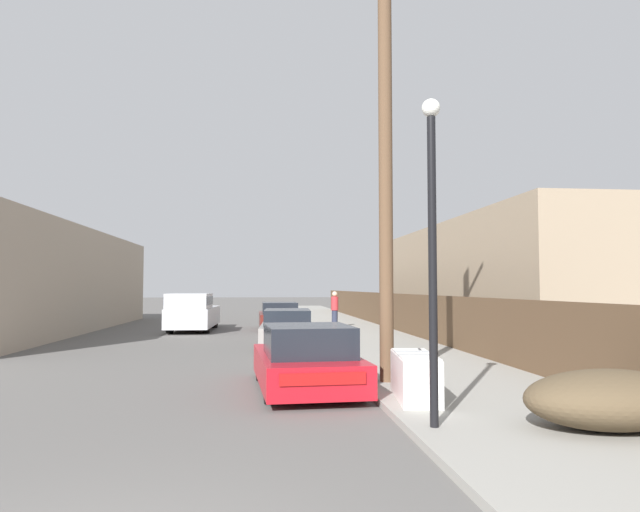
{
  "coord_description": "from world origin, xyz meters",
  "views": [
    {
      "loc": [
        1.17,
        -3.8,
        2.04
      ],
      "look_at": [
        2.35,
        7.41,
        2.65
      ],
      "focal_mm": 32.0,
      "sensor_mm": 36.0,
      "label": 1
    }
  ],
  "objects_px": {
    "parked_sports_car_red": "(306,361)",
    "utility_pole": "(385,151)",
    "discarded_fridge": "(415,376)",
    "street_lamp": "(432,234)",
    "pickup_truck": "(192,312)",
    "brush_pile": "(611,399)",
    "pedestrian": "(335,309)",
    "car_parked_mid": "(287,329)",
    "car_parked_far": "(279,317)"
  },
  "relations": [
    {
      "from": "parked_sports_car_red",
      "to": "pickup_truck",
      "type": "bearing_deg",
      "value": 100.98
    },
    {
      "from": "parked_sports_car_red",
      "to": "brush_pile",
      "type": "distance_m",
      "value": 5.51
    },
    {
      "from": "discarded_fridge",
      "to": "street_lamp",
      "type": "relative_size",
      "value": 0.4
    },
    {
      "from": "pickup_truck",
      "to": "brush_pile",
      "type": "xyz_separation_m",
      "value": [
        7.84,
        -19.53,
        -0.36
      ]
    },
    {
      "from": "pedestrian",
      "to": "street_lamp",
      "type": "bearing_deg",
      "value": -93.41
    },
    {
      "from": "pickup_truck",
      "to": "pedestrian",
      "type": "relative_size",
      "value": 3.18
    },
    {
      "from": "discarded_fridge",
      "to": "pickup_truck",
      "type": "bearing_deg",
      "value": 115.1
    },
    {
      "from": "pickup_truck",
      "to": "brush_pile",
      "type": "relative_size",
      "value": 2.28
    },
    {
      "from": "pickup_truck",
      "to": "car_parked_mid",
      "type": "bearing_deg",
      "value": 120.0
    },
    {
      "from": "pickup_truck",
      "to": "pedestrian",
      "type": "height_order",
      "value": "pedestrian"
    },
    {
      "from": "utility_pole",
      "to": "parked_sports_car_red",
      "type": "bearing_deg",
      "value": -173.27
    },
    {
      "from": "brush_pile",
      "to": "parked_sports_car_red",
      "type": "bearing_deg",
      "value": 133.76
    },
    {
      "from": "discarded_fridge",
      "to": "pedestrian",
      "type": "xyz_separation_m",
      "value": [
        0.89,
        17.33,
        0.49
      ]
    },
    {
      "from": "car_parked_far",
      "to": "street_lamp",
      "type": "relative_size",
      "value": 0.91
    },
    {
      "from": "parked_sports_car_red",
      "to": "street_lamp",
      "type": "height_order",
      "value": "street_lamp"
    },
    {
      "from": "parked_sports_car_red",
      "to": "brush_pile",
      "type": "height_order",
      "value": "parked_sports_car_red"
    },
    {
      "from": "discarded_fridge",
      "to": "car_parked_mid",
      "type": "height_order",
      "value": "car_parked_mid"
    },
    {
      "from": "street_lamp",
      "to": "brush_pile",
      "type": "distance_m",
      "value": 3.28
    },
    {
      "from": "brush_pile",
      "to": "pedestrian",
      "type": "relative_size",
      "value": 1.4
    },
    {
      "from": "discarded_fridge",
      "to": "car_parked_far",
      "type": "xyz_separation_m",
      "value": [
        -1.73,
        17.89,
        0.1
      ]
    },
    {
      "from": "street_lamp",
      "to": "pedestrian",
      "type": "distance_m",
      "value": 19.37
    },
    {
      "from": "discarded_fridge",
      "to": "street_lamp",
      "type": "bearing_deg",
      "value": -91.11
    },
    {
      "from": "pickup_truck",
      "to": "pedestrian",
      "type": "bearing_deg",
      "value": -177.51
    },
    {
      "from": "parked_sports_car_red",
      "to": "street_lamp",
      "type": "relative_size",
      "value": 0.91
    },
    {
      "from": "car_parked_far",
      "to": "utility_pole",
      "type": "distance_m",
      "value": 16.66
    },
    {
      "from": "utility_pole",
      "to": "street_lamp",
      "type": "distance_m",
      "value": 4.34
    },
    {
      "from": "discarded_fridge",
      "to": "utility_pole",
      "type": "distance_m",
      "value": 4.76
    },
    {
      "from": "car_parked_mid",
      "to": "brush_pile",
      "type": "height_order",
      "value": "car_parked_mid"
    },
    {
      "from": "discarded_fridge",
      "to": "parked_sports_car_red",
      "type": "bearing_deg",
      "value": 142.53
    },
    {
      "from": "car_parked_mid",
      "to": "car_parked_far",
      "type": "xyz_separation_m",
      "value": [
        -0.0,
        8.11,
        0.01
      ]
    },
    {
      "from": "street_lamp",
      "to": "discarded_fridge",
      "type": "bearing_deg",
      "value": 82.28
    },
    {
      "from": "street_lamp",
      "to": "pickup_truck",
      "type": "bearing_deg",
      "value": 106.02
    },
    {
      "from": "discarded_fridge",
      "to": "car_parked_mid",
      "type": "relative_size",
      "value": 0.41
    },
    {
      "from": "utility_pole",
      "to": "pedestrian",
      "type": "bearing_deg",
      "value": 86.46
    },
    {
      "from": "pickup_truck",
      "to": "brush_pile",
      "type": "distance_m",
      "value": 21.05
    },
    {
      "from": "parked_sports_car_red",
      "to": "utility_pole",
      "type": "xyz_separation_m",
      "value": [
        1.67,
        0.2,
        4.29
      ]
    },
    {
      "from": "car_parked_mid",
      "to": "car_parked_far",
      "type": "relative_size",
      "value": 1.09
    },
    {
      "from": "car_parked_mid",
      "to": "street_lamp",
      "type": "height_order",
      "value": "street_lamp"
    },
    {
      "from": "utility_pole",
      "to": "discarded_fridge",
      "type": "bearing_deg",
      "value": -87.9
    },
    {
      "from": "car_parked_mid",
      "to": "street_lamp",
      "type": "xyz_separation_m",
      "value": [
        1.47,
        -11.71,
        2.18
      ]
    },
    {
      "from": "utility_pole",
      "to": "brush_pile",
      "type": "xyz_separation_m",
      "value": [
        2.15,
        -4.18,
        -4.36
      ]
    },
    {
      "from": "parked_sports_car_red",
      "to": "brush_pile",
      "type": "xyz_separation_m",
      "value": [
        3.81,
        -3.98,
        -0.06
      ]
    },
    {
      "from": "street_lamp",
      "to": "brush_pile",
      "type": "relative_size",
      "value": 1.92
    },
    {
      "from": "car_parked_far",
      "to": "brush_pile",
      "type": "height_order",
      "value": "car_parked_far"
    },
    {
      "from": "car_parked_far",
      "to": "pickup_truck",
      "type": "bearing_deg",
      "value": -171.51
    },
    {
      "from": "street_lamp",
      "to": "utility_pole",
      "type": "bearing_deg",
      "value": 87.11
    },
    {
      "from": "parked_sports_car_red",
      "to": "car_parked_far",
      "type": "relative_size",
      "value": 1.0
    },
    {
      "from": "car_parked_far",
      "to": "brush_pile",
      "type": "relative_size",
      "value": 1.74
    },
    {
      "from": "parked_sports_car_red",
      "to": "utility_pole",
      "type": "distance_m",
      "value": 4.61
    },
    {
      "from": "brush_pile",
      "to": "discarded_fridge",
      "type": "bearing_deg",
      "value": 132.08
    }
  ]
}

